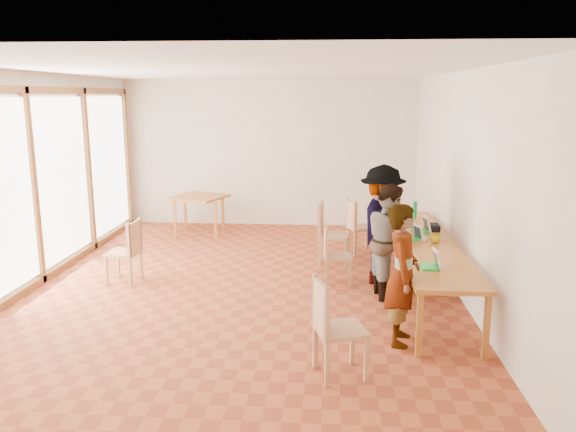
# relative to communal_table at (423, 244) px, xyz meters

# --- Properties ---
(ground) EXTENTS (8.00, 8.00, 0.00)m
(ground) POSITION_rel_communal_table_xyz_m (-2.50, 0.09, -0.70)
(ground) COLOR #A54B28
(ground) RESTS_ON ground
(wall_back) EXTENTS (6.00, 0.10, 3.00)m
(wall_back) POSITION_rel_communal_table_xyz_m (-2.50, 4.09, 0.80)
(wall_back) COLOR silver
(wall_back) RESTS_ON ground
(wall_front) EXTENTS (6.00, 0.10, 3.00)m
(wall_front) POSITION_rel_communal_table_xyz_m (-2.50, -3.91, 0.80)
(wall_front) COLOR silver
(wall_front) RESTS_ON ground
(wall_right) EXTENTS (0.10, 8.00, 3.00)m
(wall_right) POSITION_rel_communal_table_xyz_m (0.50, 0.09, 0.80)
(wall_right) COLOR silver
(wall_right) RESTS_ON ground
(window_wall) EXTENTS (0.10, 8.00, 3.00)m
(window_wall) POSITION_rel_communal_table_xyz_m (-5.46, 0.09, 0.80)
(window_wall) COLOR white
(window_wall) RESTS_ON ground
(ceiling) EXTENTS (6.00, 8.00, 0.04)m
(ceiling) POSITION_rel_communal_table_xyz_m (-2.50, 0.09, 2.32)
(ceiling) COLOR white
(ceiling) RESTS_ON wall_back
(communal_table) EXTENTS (0.80, 4.00, 0.75)m
(communal_table) POSITION_rel_communal_table_xyz_m (0.00, 0.00, 0.00)
(communal_table) COLOR #AD7426
(communal_table) RESTS_ON ground
(side_table) EXTENTS (0.90, 0.90, 0.75)m
(side_table) POSITION_rel_communal_table_xyz_m (-3.81, 3.20, -0.03)
(side_table) COLOR #AD7426
(side_table) RESTS_ON ground
(chair_near) EXTENTS (0.57, 0.57, 0.52)m
(chair_near) POSITION_rel_communal_table_xyz_m (-1.26, -2.41, -0.10)
(chair_near) COLOR tan
(chair_near) RESTS_ON ground
(chair_mid) EXTENTS (0.41, 0.41, 0.45)m
(chair_mid) POSITION_rel_communal_table_xyz_m (-1.23, 0.35, -0.19)
(chair_mid) COLOR tan
(chair_mid) RESTS_ON ground
(chair_far) EXTENTS (0.51, 0.51, 0.53)m
(chair_far) POSITION_rel_communal_table_xyz_m (-1.30, 1.33, -0.09)
(chair_far) COLOR tan
(chair_far) RESTS_ON ground
(chair_empty) EXTENTS (0.55, 0.55, 0.49)m
(chair_empty) POSITION_rel_communal_table_xyz_m (-0.80, 2.01, -0.14)
(chair_empty) COLOR tan
(chair_empty) RESTS_ON ground
(chair_spare) EXTENTS (0.47, 0.47, 0.49)m
(chair_spare) POSITION_rel_communal_table_xyz_m (-4.16, 0.21, -0.14)
(chair_spare) COLOR tan
(chair_spare) RESTS_ON ground
(person_near) EXTENTS (0.45, 0.62, 1.55)m
(person_near) POSITION_rel_communal_table_xyz_m (-0.49, -1.58, 0.07)
(person_near) COLOR gray
(person_near) RESTS_ON ground
(person_mid) EXTENTS (0.69, 0.83, 1.54)m
(person_mid) POSITION_rel_communal_table_xyz_m (-0.46, -0.08, 0.07)
(person_mid) COLOR gray
(person_mid) RESTS_ON ground
(person_far) EXTENTS (0.88, 1.23, 1.72)m
(person_far) POSITION_rel_communal_table_xyz_m (-0.52, 0.44, 0.16)
(person_far) COLOR gray
(person_far) RESTS_ON ground
(laptop_near) EXTENTS (0.23, 0.27, 0.22)m
(laptop_near) POSITION_rel_communal_table_xyz_m (-0.10, -1.23, 0.11)
(laptop_near) COLOR green
(laptop_near) RESTS_ON communal_table
(laptop_mid) EXTENTS (0.27, 0.29, 0.20)m
(laptop_mid) POSITION_rel_communal_table_xyz_m (-0.10, 0.10, 0.10)
(laptop_mid) COLOR green
(laptop_mid) RESTS_ON communal_table
(laptop_far) EXTENTS (0.26, 0.29, 0.22)m
(laptop_far) POSITION_rel_communal_table_xyz_m (0.08, 0.53, 0.11)
(laptop_far) COLOR green
(laptop_far) RESTS_ON communal_table
(yellow_mug) EXTENTS (0.16, 0.16, 0.11)m
(yellow_mug) POSITION_rel_communal_table_xyz_m (0.14, -0.09, 0.10)
(yellow_mug) COLOR #BFB60D
(yellow_mug) RESTS_ON communal_table
(green_bottle) EXTENTS (0.07, 0.07, 0.28)m
(green_bottle) POSITION_rel_communal_table_xyz_m (0.09, 1.39, 0.19)
(green_bottle) COLOR #167E3E
(green_bottle) RESTS_ON communal_table
(clear_glass) EXTENTS (0.07, 0.07, 0.09)m
(clear_glass) POSITION_rel_communal_table_xyz_m (-0.31, 0.37, 0.09)
(clear_glass) COLOR silver
(clear_glass) RESTS_ON communal_table
(condiment_cup) EXTENTS (0.08, 0.08, 0.06)m
(condiment_cup) POSITION_rel_communal_table_xyz_m (0.01, 0.01, 0.08)
(condiment_cup) COLOR white
(condiment_cup) RESTS_ON communal_table
(pink_phone) EXTENTS (0.05, 0.10, 0.01)m
(pink_phone) POSITION_rel_communal_table_xyz_m (0.29, 0.02, 0.05)
(pink_phone) COLOR #F0479D
(pink_phone) RESTS_ON communal_table
(black_pouch) EXTENTS (0.16, 0.26, 0.09)m
(black_pouch) POSITION_rel_communal_table_xyz_m (0.24, 0.62, 0.09)
(black_pouch) COLOR black
(black_pouch) RESTS_ON communal_table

